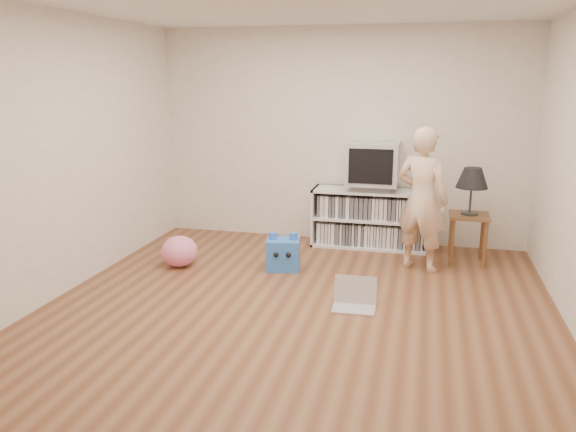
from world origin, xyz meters
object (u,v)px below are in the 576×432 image
(media_unit, at_px, (371,218))
(laptop, at_px, (355,299))
(plush_blue, at_px, (283,254))
(plush_pink, at_px, (179,251))
(dvd_deck, at_px, (372,187))
(side_table, at_px, (468,226))
(person, at_px, (422,200))
(crt_tv, at_px, (373,163))
(table_lamp, at_px, (472,179))

(media_unit, bearing_deg, laptop, -88.31)
(plush_blue, bearing_deg, laptop, -54.14)
(plush_pink, bearing_deg, dvd_deck, 32.74)
(media_unit, relative_size, side_table, 2.55)
(person, xyz_separation_m, plush_blue, (-1.41, -0.35, -0.59))
(side_table, xyz_separation_m, person, (-0.51, -0.35, 0.35))
(crt_tv, relative_size, laptop, 1.54)
(media_unit, height_order, plush_pink, media_unit)
(side_table, distance_m, plush_pink, 3.17)
(plush_blue, xyz_separation_m, plush_pink, (-1.12, -0.18, -0.00))
(table_lamp, height_order, laptop, table_lamp)
(dvd_deck, height_order, side_table, dvd_deck)
(side_table, relative_size, plush_pink, 1.39)
(table_lamp, relative_size, plush_pink, 1.30)
(crt_tv, relative_size, table_lamp, 1.17)
(table_lamp, height_order, plush_blue, table_lamp)
(dvd_deck, bearing_deg, media_unit, 90.00)
(dvd_deck, bearing_deg, plush_blue, -127.44)
(dvd_deck, xyz_separation_m, table_lamp, (1.10, -0.37, 0.21))
(dvd_deck, xyz_separation_m, laptop, (0.06, -1.91, -0.66))
(laptop, height_order, plush_blue, plush_blue)
(table_lamp, xyz_separation_m, laptop, (-1.04, -1.54, -0.87))
(plush_blue, bearing_deg, dvd_deck, 42.13)
(crt_tv, distance_m, laptop, 2.13)
(side_table, distance_m, table_lamp, 0.53)
(plush_pink, bearing_deg, laptop, -18.34)
(plush_blue, bearing_deg, side_table, 9.60)
(dvd_deck, bearing_deg, person, -50.74)
(media_unit, relative_size, plush_blue, 3.46)
(media_unit, bearing_deg, table_lamp, -19.32)
(side_table, bearing_deg, plush_blue, -159.97)
(dvd_deck, relative_size, side_table, 0.82)
(person, height_order, plush_pink, person)
(dvd_deck, height_order, crt_tv, crt_tv)
(laptop, xyz_separation_m, plush_blue, (-0.88, 0.84, 0.10))
(dvd_deck, height_order, table_lamp, table_lamp)
(side_table, relative_size, person, 0.36)
(media_unit, bearing_deg, person, -51.34)
(person, distance_m, laptop, 1.47)
(plush_blue, relative_size, plush_pink, 1.03)
(dvd_deck, bearing_deg, side_table, -18.59)
(dvd_deck, bearing_deg, crt_tv, -90.00)
(side_table, bearing_deg, laptop, -124.16)
(crt_tv, xyz_separation_m, plush_pink, (-1.94, -1.24, -0.85))
(side_table, bearing_deg, plush_pink, -163.92)
(plush_pink, bearing_deg, media_unit, 33.06)
(crt_tv, distance_m, person, 0.96)
(side_table, height_order, laptop, side_table)
(dvd_deck, xyz_separation_m, plush_blue, (-0.82, -1.07, -0.56))
(table_lamp, height_order, plush_pink, table_lamp)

